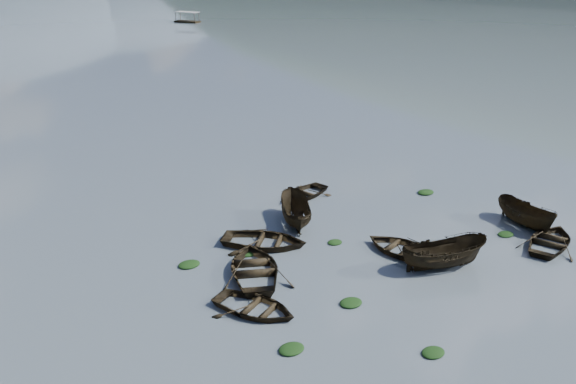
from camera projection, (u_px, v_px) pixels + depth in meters
ground_plane at (443, 313)px, 28.84m from camera, size 2400.00×2400.00×0.00m
rowboat_0 at (255, 312)px, 28.94m from camera, size 4.34×4.90×0.84m
rowboat_1 at (255, 274)px, 32.18m from camera, size 5.54×6.17×1.05m
rowboat_2 at (442, 267)px, 32.85m from camera, size 4.98×3.30×1.80m
rowboat_3 at (403, 252)px, 34.39m from camera, size 4.01×4.91×0.89m
rowboat_4 at (550, 245)px, 35.22m from camera, size 5.09×4.34×0.89m
rowboat_5 at (525, 225)px, 37.68m from camera, size 2.24×4.43×1.63m
rowboat_6 at (264, 246)px, 35.16m from camera, size 5.66×5.72×0.97m
rowboat_7 at (303, 196)px, 41.92m from camera, size 4.44×3.57×0.81m
rowboat_8 at (295, 223)px, 37.96m from camera, size 3.63×4.72×1.72m
weed_clump_0 at (351, 304)px, 29.54m from camera, size 1.11×0.91×0.24m
weed_clump_1 at (291, 350)px, 26.21m from camera, size 1.13×0.90×0.25m
weed_clump_2 at (433, 354)px, 26.00m from camera, size 1.04×0.83×0.22m
weed_clump_3 at (335, 243)px, 35.47m from camera, size 0.86×0.73×0.19m
weed_clump_4 at (506, 235)px, 36.42m from camera, size 0.99×0.79×0.20m
weed_clump_5 at (189, 266)px, 33.02m from camera, size 1.17×0.94×0.25m
weed_clump_6 at (248, 254)px, 34.22m from camera, size 0.94×0.79×0.20m
weed_clump_7 at (426, 193)px, 42.41m from camera, size 1.16×0.93×0.25m
pontoon_right at (188, 22)px, 129.38m from camera, size 4.39×5.53×1.97m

